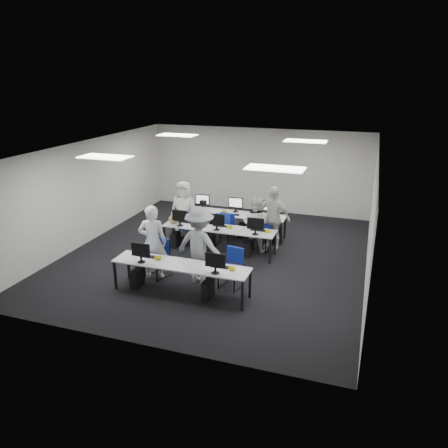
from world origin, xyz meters
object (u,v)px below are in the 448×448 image
(chair_0, at_px, (158,265))
(student_0, at_px, (153,242))
(chair_1, at_px, (231,275))
(chair_3, at_px, (225,236))
(chair_4, at_px, (262,240))
(student_1, at_px, (255,224))
(chair_2, at_px, (188,233))
(chair_7, at_px, (265,236))
(student_2, at_px, (184,210))
(chair_6, at_px, (225,233))
(student_3, at_px, (272,218))
(photographer, at_px, (200,245))
(desk_front, at_px, (181,266))
(chair_5, at_px, (191,230))
(desk_mid, at_px, (219,229))

(chair_0, distance_m, student_0, 0.64)
(chair_1, relative_size, chair_3, 1.00)
(chair_4, relative_size, student_1, 0.54)
(chair_2, relative_size, chair_7, 1.01)
(chair_1, bearing_deg, student_1, 102.17)
(chair_4, distance_m, student_1, 0.57)
(chair_1, distance_m, student_2, 3.67)
(chair_3, height_order, chair_7, chair_3)
(chair_6, distance_m, student_3, 1.54)
(chair_0, distance_m, photographer, 1.30)
(student_3, bearing_deg, chair_2, -159.81)
(desk_front, bearing_deg, chair_5, 109.20)
(chair_4, distance_m, chair_7, 0.32)
(desk_mid, distance_m, student_2, 1.63)
(desk_front, xyz_separation_m, chair_5, (-1.17, 3.37, -0.42))
(student_0, xyz_separation_m, student_2, (-0.42, 2.82, -0.05))
(chair_7, relative_size, student_3, 0.48)
(chair_1, distance_m, student_1, 2.46)
(chair_3, bearing_deg, chair_7, 25.76)
(chair_7, height_order, photographer, photographer)
(chair_4, distance_m, student_3, 0.72)
(student_2, bearing_deg, chair_4, -6.84)
(chair_2, distance_m, chair_3, 1.14)
(chair_1, bearing_deg, student_0, -166.26)
(chair_0, height_order, photographer, photographer)
(desk_front, distance_m, chair_7, 3.72)
(chair_6, height_order, chair_7, chair_6)
(chair_1, xyz_separation_m, chair_7, (0.14, 2.85, -0.02))
(chair_4, xyz_separation_m, chair_5, (-2.28, 0.16, -0.00))
(chair_4, distance_m, student_0, 3.43)
(student_2, bearing_deg, student_1, -10.15)
(student_2, bearing_deg, chair_6, -4.19)
(desk_mid, relative_size, chair_0, 3.31)
(chair_0, relative_size, chair_5, 1.15)
(chair_5, relative_size, student_3, 0.46)
(student_1, bearing_deg, desk_front, 79.51)
(student_1, bearing_deg, chair_3, 4.81)
(chair_0, xyz_separation_m, photographer, (1.12, 0.04, 0.64))
(desk_front, height_order, desk_mid, same)
(chair_6, relative_size, photographer, 0.51)
(student_0, bearing_deg, student_3, -144.99)
(chair_3, distance_m, chair_6, 0.26)
(chair_7, xyz_separation_m, student_2, (-2.54, -0.13, 0.61))
(desk_front, bearing_deg, chair_6, 91.27)
(chair_2, height_order, photographer, photographer)
(chair_1, height_order, student_3, student_3)
(desk_front, relative_size, chair_7, 3.66)
(desk_mid, height_order, chair_2, chair_2)
(desk_front, bearing_deg, chair_1, 34.55)
(desk_mid, xyz_separation_m, student_0, (-0.99, -2.03, 0.25))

